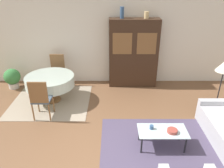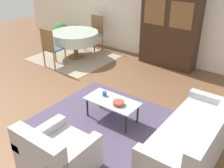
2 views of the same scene
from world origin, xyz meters
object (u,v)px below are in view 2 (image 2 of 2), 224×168
(display_cabinet, at_px, (170,27))
(dining_table, at_px, (75,37))
(dining_chair_far, at_px, (95,31))
(armchair, at_px, (57,155))
(coffee_table, at_px, (112,103))
(dining_chair_near, at_px, (51,46))
(couch, at_px, (195,138))
(potted_plant, at_px, (61,31))
(bowl, at_px, (118,103))
(cup, at_px, (104,94))

(display_cabinet, distance_m, dining_table, 2.68)
(dining_table, relative_size, dining_chair_far, 1.28)
(armchair, height_order, display_cabinet, display_cabinet)
(coffee_table, height_order, dining_chair_far, dining_chair_far)
(armchair, bearing_deg, dining_table, 130.35)
(dining_chair_near, bearing_deg, coffee_table, -20.42)
(display_cabinet, distance_m, dining_chair_far, 2.46)
(couch, relative_size, dining_table, 1.54)
(potted_plant, bearing_deg, coffee_table, -33.07)
(coffee_table, distance_m, bowl, 0.20)
(coffee_table, xyz_separation_m, bowl, (0.18, -0.05, 0.08))
(display_cabinet, relative_size, bowl, 10.35)
(coffee_table, distance_m, dining_table, 3.39)
(display_cabinet, height_order, dining_table, display_cabinet)
(display_cabinet, bearing_deg, potted_plant, -175.85)
(armchair, relative_size, dining_chair_near, 0.84)
(armchair, height_order, coffee_table, armchair)
(dining_chair_near, xyz_separation_m, dining_chair_far, (0.00, 1.81, 0.00))
(dining_table, bearing_deg, bowl, -33.92)
(coffee_table, relative_size, dining_chair_far, 0.95)
(coffee_table, xyz_separation_m, dining_chair_near, (-2.77, 1.03, 0.23))
(coffee_table, height_order, cup, cup)
(coffee_table, height_order, display_cabinet, display_cabinet)
(couch, bearing_deg, armchair, 137.10)
(display_cabinet, distance_m, cup, 3.03)
(bowl, relative_size, potted_plant, 0.32)
(armchair, bearing_deg, bowl, 88.85)
(display_cabinet, bearing_deg, coffee_table, -83.15)
(dining_chair_near, bearing_deg, display_cabinet, 39.55)
(cup, bearing_deg, armchair, -76.63)
(couch, height_order, cup, couch)
(dining_chair_far, distance_m, potted_plant, 1.46)
(potted_plant, bearing_deg, cup, -33.90)
(dining_chair_far, relative_size, potted_plant, 1.63)
(dining_chair_near, distance_m, potted_plant, 2.25)
(armchair, distance_m, dining_chair_far, 5.25)
(display_cabinet, height_order, bowl, display_cabinet)
(display_cabinet, xyz_separation_m, potted_plant, (-3.85, -0.28, -0.71))
(display_cabinet, bearing_deg, bowl, -79.97)
(coffee_table, bearing_deg, dining_table, 145.08)
(dining_chair_near, bearing_deg, dining_chair_far, 90.00)
(cup, distance_m, potted_plant, 4.81)
(couch, height_order, display_cabinet, display_cabinet)
(couch, bearing_deg, dining_chair_near, 76.90)
(dining_chair_far, bearing_deg, cup, 132.56)
(dining_chair_far, xyz_separation_m, bowl, (2.95, -2.89, -0.16))
(potted_plant, bearing_deg, display_cabinet, 4.15)
(coffee_table, height_order, potted_plant, potted_plant)
(dining_table, distance_m, dining_chair_near, 0.90)
(couch, bearing_deg, potted_plant, 64.80)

